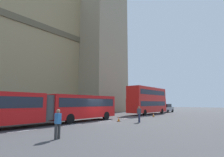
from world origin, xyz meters
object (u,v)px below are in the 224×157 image
traffic_cone_middle (153,115)px  double_decker_bus (148,99)px  articulated_bus (44,106)px  sedan_lead (166,108)px  traffic_cone_west (119,119)px  pedestrian_by_kerb (139,114)px  pedestrian_near_cones (58,123)px

traffic_cone_middle → double_decker_bus: bearing=34.2°
articulated_bus → sedan_lead: bearing=0.4°
articulated_bus → sedan_lead: 30.17m
traffic_cone_west → pedestrian_by_kerb: (0.72, -2.20, 0.63)m
pedestrian_by_kerb → articulated_bus: bearing=143.5°
pedestrian_near_cones → pedestrian_by_kerb: (10.71, 0.83, 0.00)m
double_decker_bus → traffic_cone_middle: size_ratio=18.84×
double_decker_bus → pedestrian_near_cones: size_ratio=6.47×
traffic_cone_middle → pedestrian_near_cones: size_ratio=0.34×
double_decker_bus → traffic_cone_west: double_decker_bus is taller
sedan_lead → articulated_bus: bearing=-179.6°
articulated_bus → traffic_cone_west: 8.04m
double_decker_bus → traffic_cone_middle: double_decker_bus is taller
sedan_lead → traffic_cone_west: (-23.10, -3.75, -0.63)m
sedan_lead → traffic_cone_middle: sedan_lead is taller
traffic_cone_west → traffic_cone_middle: same height
traffic_cone_west → pedestrian_by_kerb: 2.40m
articulated_bus → pedestrian_near_cones: 7.26m
double_decker_bus → sedan_lead: (9.14, 0.19, -1.80)m
double_decker_bus → sedan_lead: double_decker_bus is taller
double_decker_bus → traffic_cone_west: bearing=-165.7°
pedestrian_near_cones → pedestrian_by_kerb: bearing=4.5°
double_decker_bus → sedan_lead: size_ratio=2.48×
sedan_lead → pedestrian_by_kerb: 23.16m
traffic_cone_middle → pedestrian_by_kerb: 8.37m
articulated_bus → traffic_cone_west: size_ratio=32.12×
traffic_cone_middle → pedestrian_by_kerb: pedestrian_by_kerb is taller
double_decker_bus → sedan_lead: bearing=1.2°
articulated_bus → sedan_lead: (30.16, 0.19, -0.83)m
traffic_cone_west → pedestrian_by_kerb: bearing=-72.0°
double_decker_bus → pedestrian_by_kerb: size_ratio=6.47×
sedan_lead → pedestrian_by_kerb: size_ratio=2.60×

